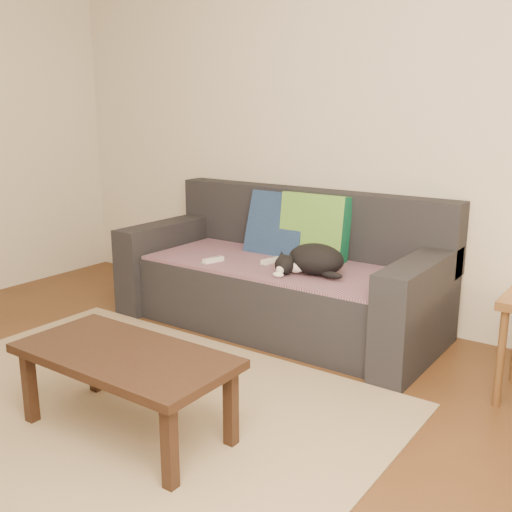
# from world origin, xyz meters

# --- Properties ---
(ground) EXTENTS (4.50, 4.50, 0.00)m
(ground) POSITION_xyz_m (0.00, 0.00, 0.00)
(ground) COLOR brown
(ground) RESTS_ON ground
(back_wall) EXTENTS (4.50, 0.04, 2.60)m
(back_wall) POSITION_xyz_m (0.00, 2.00, 1.30)
(back_wall) COLOR beige
(back_wall) RESTS_ON ground
(sofa) EXTENTS (2.10, 0.94, 0.87)m
(sofa) POSITION_xyz_m (0.00, 1.57, 0.31)
(sofa) COLOR #232328
(sofa) RESTS_ON ground
(throw_blanket) EXTENTS (1.66, 0.74, 0.02)m
(throw_blanket) POSITION_xyz_m (0.00, 1.48, 0.43)
(throw_blanket) COLOR #3A2547
(throw_blanket) RESTS_ON sofa
(cushion_navy) EXTENTS (0.44, 0.23, 0.45)m
(cushion_navy) POSITION_xyz_m (-0.15, 1.74, 0.63)
(cushion_navy) COLOR #0F1E44
(cushion_navy) RESTS_ON throw_blanket
(cushion_green) EXTENTS (0.46, 0.18, 0.48)m
(cushion_green) POSITION_xyz_m (0.13, 1.74, 0.63)
(cushion_green) COLOR #0D583B
(cushion_green) RESTS_ON throw_blanket
(cat) EXTENTS (0.43, 0.35, 0.18)m
(cat) POSITION_xyz_m (0.33, 1.39, 0.53)
(cat) COLOR black
(cat) RESTS_ON throw_blanket
(wii_remote_a) EXTENTS (0.07, 0.15, 0.03)m
(wii_remote_a) POSITION_xyz_m (-0.33, 1.27, 0.46)
(wii_remote_a) COLOR white
(wii_remote_a) RESTS_ON throw_blanket
(wii_remote_b) EXTENTS (0.06, 0.15, 0.03)m
(wii_remote_b) POSITION_xyz_m (-0.02, 1.46, 0.46)
(wii_remote_b) COLOR white
(wii_remote_b) RESTS_ON throw_blanket
(rug) EXTENTS (2.50, 1.80, 0.01)m
(rug) POSITION_xyz_m (0.00, 0.15, 0.01)
(rug) COLOR tan
(rug) RESTS_ON ground
(coffee_table) EXTENTS (0.98, 0.49, 0.39)m
(coffee_table) POSITION_xyz_m (0.20, 0.00, 0.34)
(coffee_table) COLOR black
(coffee_table) RESTS_ON rug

